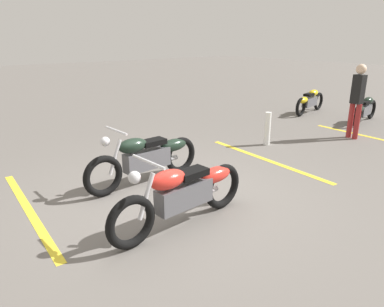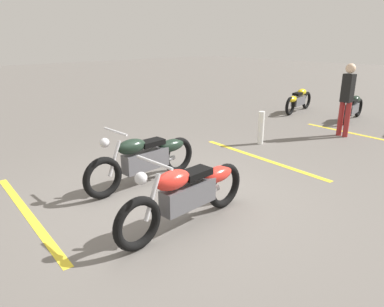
{
  "view_description": "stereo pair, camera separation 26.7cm",
  "coord_description": "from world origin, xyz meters",
  "px_view_note": "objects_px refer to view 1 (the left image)",
  "views": [
    {
      "loc": [
        -3.03,
        -4.16,
        2.41
      ],
      "look_at": [
        0.3,
        0.0,
        0.65
      ],
      "focal_mm": 33.39,
      "sensor_mm": 36.0,
      "label": 1
    },
    {
      "loc": [
        -3.24,
        -3.98,
        2.41
      ],
      "look_at": [
        0.3,
        0.0,
        0.65
      ],
      "focal_mm": 33.39,
      "sensor_mm": 36.0,
      "label": 2
    }
  ],
  "objects_px": {
    "motorcycle_bright_foreground": "(185,192)",
    "bollard_post": "(267,129)",
    "motorcycle_row_left": "(364,109)",
    "bystander_near_row": "(357,98)",
    "motorcycle_dark_foreground": "(147,157)",
    "motorcycle_row_center": "(310,101)"
  },
  "relations": [
    {
      "from": "motorcycle_bright_foreground",
      "to": "bollard_post",
      "type": "distance_m",
      "value": 4.11
    },
    {
      "from": "motorcycle_row_left",
      "to": "bystander_near_row",
      "type": "bearing_deg",
      "value": -170.4
    },
    {
      "from": "bystander_near_row",
      "to": "motorcycle_row_left",
      "type": "bearing_deg",
      "value": 25.7
    },
    {
      "from": "bystander_near_row",
      "to": "bollard_post",
      "type": "bearing_deg",
      "value": 162.13
    },
    {
      "from": "motorcycle_dark_foreground",
      "to": "motorcycle_row_left",
      "type": "relative_size",
      "value": 1.17
    },
    {
      "from": "motorcycle_bright_foreground",
      "to": "motorcycle_row_center",
      "type": "height_order",
      "value": "motorcycle_bright_foreground"
    },
    {
      "from": "motorcycle_dark_foreground",
      "to": "motorcycle_row_center",
      "type": "xyz_separation_m",
      "value": [
        7.21,
        1.67,
        -0.06
      ]
    },
    {
      "from": "bollard_post",
      "to": "motorcycle_dark_foreground",
      "type": "bearing_deg",
      "value": -176.72
    },
    {
      "from": "motorcycle_row_center",
      "to": "bollard_post",
      "type": "xyz_separation_m",
      "value": [
        -3.86,
        -1.48,
        -0.02
      ]
    },
    {
      "from": "motorcycle_row_left",
      "to": "motorcycle_row_center",
      "type": "bearing_deg",
      "value": 82.24
    },
    {
      "from": "motorcycle_dark_foreground",
      "to": "bystander_near_row",
      "type": "xyz_separation_m",
      "value": [
        5.44,
        -0.75,
        0.54
      ]
    },
    {
      "from": "motorcycle_bright_foreground",
      "to": "motorcycle_row_left",
      "type": "bearing_deg",
      "value": -173.01
    },
    {
      "from": "motorcycle_dark_foreground",
      "to": "bystander_near_row",
      "type": "height_order",
      "value": "bystander_near_row"
    },
    {
      "from": "motorcycle_bright_foreground",
      "to": "bollard_post",
      "type": "height_order",
      "value": "motorcycle_bright_foreground"
    },
    {
      "from": "motorcycle_row_left",
      "to": "bollard_post",
      "type": "distance_m",
      "value": 3.93
    },
    {
      "from": "motorcycle_row_left",
      "to": "bystander_near_row",
      "type": "distance_m",
      "value": 2.03
    },
    {
      "from": "motorcycle_row_left",
      "to": "bystander_near_row",
      "type": "relative_size",
      "value": 1.06
    },
    {
      "from": "motorcycle_dark_foreground",
      "to": "bollard_post",
      "type": "bearing_deg",
      "value": -179.46
    },
    {
      "from": "bystander_near_row",
      "to": "bollard_post",
      "type": "distance_m",
      "value": 2.38
    },
    {
      "from": "motorcycle_bright_foreground",
      "to": "motorcycle_row_center",
      "type": "distance_m",
      "value": 8.24
    },
    {
      "from": "motorcycle_bright_foreground",
      "to": "motorcycle_dark_foreground",
      "type": "height_order",
      "value": "same"
    },
    {
      "from": "motorcycle_row_left",
      "to": "bollard_post",
      "type": "height_order",
      "value": "bollard_post"
    }
  ]
}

